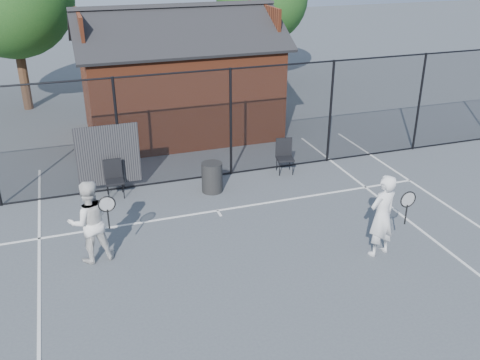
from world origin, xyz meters
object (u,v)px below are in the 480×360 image
object	(u,v)px
clubhouse	(179,85)
chair_left	(114,180)
player_back	(90,221)
chair_right	(285,157)
waste_bin	(212,177)
player_front	(382,215)

from	to	relation	value
clubhouse	chair_left	world-z (taller)	clubhouse
player_back	chair_right	size ratio (longest dim) A/B	1.85
waste_bin	clubhouse	bearing A→B (deg)	86.39
chair_left	chair_right	bearing A→B (deg)	0.92
player_front	waste_bin	size ratio (longest dim) A/B	2.27
player_front	chair_left	size ratio (longest dim) A/B	1.91
player_front	clubhouse	bearing A→B (deg)	103.53
chair_right	waste_bin	xyz separation A→B (m)	(-2.27, -0.50, -0.08)
player_back	waste_bin	distance (m)	4.00
player_front	player_back	size ratio (longest dim) A/B	1.02
clubhouse	waste_bin	size ratio (longest dim) A/B	8.21
clubhouse	player_front	xyz separation A→B (m)	(2.15, -8.93, -0.71)
clubhouse	player_back	distance (m)	8.07
clubhouse	chair_right	size ratio (longest dim) A/B	6.83
waste_bin	player_back	bearing A→B (deg)	-144.11
waste_bin	player_front	bearing A→B (deg)	-58.61
chair_left	chair_right	world-z (taller)	chair_right
chair_left	chair_right	xyz separation A→B (m)	(4.70, 0.00, 0.01)
clubhouse	player_back	xyz separation A→B (m)	(-3.52, -7.23, -0.73)
player_front	player_back	xyz separation A→B (m)	(-5.67, 1.70, -0.02)
player_front	chair_right	world-z (taller)	player_front
player_back	chair_left	bearing A→B (deg)	74.49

